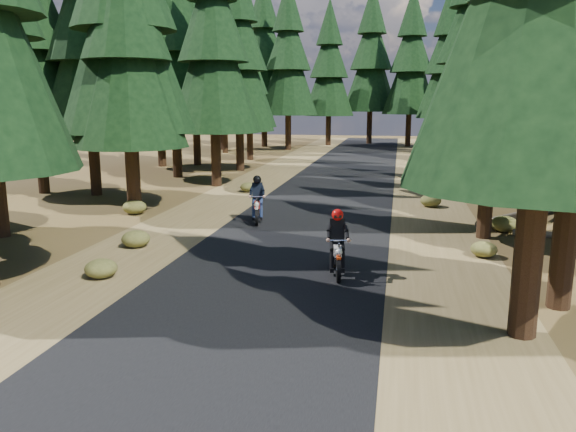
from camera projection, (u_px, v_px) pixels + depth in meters
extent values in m
plane|color=#48331A|center=(278.00, 265.00, 15.55)|extent=(120.00, 120.00, 0.00)
cube|color=black|center=(307.00, 226.00, 20.35)|extent=(6.00, 100.00, 0.01)
cube|color=brown|center=(187.00, 221.00, 21.23)|extent=(3.20, 100.00, 0.01)
cube|color=brown|center=(437.00, 232.00, 19.48)|extent=(3.20, 100.00, 0.01)
cylinder|color=black|center=(534.00, 187.00, 10.33)|extent=(0.53, 0.53, 5.85)
cylinder|color=black|center=(569.00, 193.00, 11.89)|extent=(0.50, 0.50, 5.11)
cylinder|color=black|center=(132.00, 147.00, 22.32)|extent=(0.51, 0.51, 5.34)
cone|color=black|center=(127.00, 60.00, 21.65)|extent=(4.54, 4.54, 6.68)
cylinder|color=black|center=(488.00, 170.00, 18.25)|extent=(0.48, 0.48, 4.52)
cone|color=black|center=(494.00, 81.00, 17.68)|extent=(3.84, 3.84, 5.65)
cone|color=black|center=(499.00, 13.00, 17.27)|extent=(2.94, 2.94, 4.07)
cylinder|color=black|center=(130.00, 132.00, 23.06)|extent=(0.56, 0.56, 6.43)
cone|color=black|center=(124.00, 30.00, 22.25)|extent=(5.46, 5.46, 8.03)
cylinder|color=black|center=(541.00, 144.00, 20.49)|extent=(0.53, 0.53, 5.84)
cone|color=black|center=(551.00, 40.00, 19.76)|extent=(4.96, 4.96, 7.30)
cylinder|color=black|center=(93.00, 137.00, 26.65)|extent=(0.52, 0.52, 5.56)
cone|color=black|center=(88.00, 62.00, 25.95)|extent=(4.73, 4.73, 6.95)
cone|color=black|center=(84.00, 5.00, 25.44)|extent=(3.62, 3.62, 5.01)
cylinder|color=black|center=(215.00, 132.00, 29.53)|extent=(0.53, 0.53, 5.72)
cone|color=black|center=(214.00, 62.00, 28.81)|extent=(4.86, 4.86, 7.15)
cone|color=black|center=(212.00, 9.00, 28.29)|extent=(3.72, 3.72, 5.15)
cylinder|color=black|center=(478.00, 147.00, 27.29)|extent=(0.48, 0.48, 4.51)
cone|color=black|center=(483.00, 88.00, 26.72)|extent=(3.83, 3.83, 5.64)
cone|color=black|center=(486.00, 44.00, 26.31)|extent=(2.93, 2.93, 4.06)
cylinder|color=black|center=(176.00, 123.00, 32.95)|extent=(0.55, 0.55, 6.37)
cone|color=black|center=(173.00, 53.00, 32.15)|extent=(5.41, 5.41, 7.96)
cone|color=black|center=(171.00, 0.00, 31.57)|extent=(4.14, 4.14, 5.73)
cylinder|color=black|center=(543.00, 125.00, 29.06)|extent=(0.56, 0.56, 6.47)
cone|color=black|center=(551.00, 44.00, 28.24)|extent=(5.50, 5.50, 8.09)
cylinder|color=black|center=(240.00, 127.00, 36.26)|extent=(0.53, 0.53, 5.64)
cone|color=black|center=(239.00, 71.00, 35.55)|extent=(4.79, 4.79, 7.05)
cone|color=black|center=(238.00, 29.00, 35.03)|extent=(3.67, 3.67, 5.08)
cylinder|color=black|center=(465.00, 128.00, 32.61)|extent=(0.53, 0.53, 5.83)
cone|color=black|center=(470.00, 64.00, 31.88)|extent=(4.95, 4.95, 7.29)
cone|color=black|center=(473.00, 15.00, 31.35)|extent=(3.79, 3.79, 5.25)
cylinder|color=black|center=(196.00, 126.00, 39.38)|extent=(0.52, 0.52, 5.45)
cone|color=black|center=(195.00, 76.00, 38.69)|extent=(4.63, 4.63, 6.81)
cone|color=black|center=(194.00, 39.00, 38.20)|extent=(3.54, 3.54, 4.90)
cone|color=black|center=(192.00, 1.00, 37.70)|extent=(2.45, 2.45, 4.09)
cylinder|color=black|center=(531.00, 135.00, 36.10)|extent=(0.48, 0.48, 4.61)
cone|color=black|center=(535.00, 89.00, 35.52)|extent=(3.92, 3.92, 5.77)
cone|color=black|center=(538.00, 55.00, 35.10)|extent=(3.00, 3.00, 4.15)
cone|color=black|center=(541.00, 21.00, 34.68)|extent=(2.08, 2.08, 3.46)
cylinder|color=black|center=(250.00, 131.00, 43.03)|extent=(0.48, 0.48, 4.42)
cone|color=black|center=(249.00, 94.00, 42.47)|extent=(3.76, 3.76, 5.52)
cone|color=black|center=(249.00, 67.00, 42.07)|extent=(2.87, 2.87, 3.98)
cone|color=black|center=(249.00, 39.00, 41.67)|extent=(1.99, 1.99, 3.31)
cylinder|color=black|center=(472.00, 123.00, 40.69)|extent=(0.53, 0.53, 5.76)
cone|color=black|center=(476.00, 72.00, 39.96)|extent=(4.90, 4.90, 7.21)
cone|color=black|center=(478.00, 34.00, 39.44)|extent=(3.75, 3.75, 5.19)
cylinder|color=black|center=(225.00, 125.00, 48.80)|extent=(0.49, 0.49, 4.75)
cone|color=black|center=(224.00, 91.00, 48.20)|extent=(4.04, 4.04, 5.93)
cone|color=black|center=(223.00, 65.00, 47.77)|extent=(3.09, 3.09, 4.27)
cone|color=black|center=(223.00, 39.00, 47.34)|extent=(2.14, 2.14, 3.56)
cylinder|color=black|center=(530.00, 123.00, 43.34)|extent=(0.53, 0.53, 5.66)
cone|color=black|center=(534.00, 75.00, 42.63)|extent=(4.81, 4.81, 7.07)
cone|color=black|center=(537.00, 41.00, 42.11)|extent=(3.68, 3.68, 5.09)
cone|color=black|center=(540.00, 5.00, 41.60)|extent=(2.55, 2.55, 4.24)
cylinder|color=black|center=(39.00, 132.00, 27.21)|extent=(0.54, 0.54, 6.00)
cone|color=black|center=(32.00, 52.00, 26.46)|extent=(5.10, 5.10, 7.50)
cylinder|color=black|center=(160.00, 120.00, 38.51)|extent=(0.56, 0.56, 6.40)
cone|color=black|center=(158.00, 60.00, 37.71)|extent=(5.44, 5.44, 8.00)
cone|color=black|center=(156.00, 15.00, 37.13)|extent=(4.16, 4.16, 5.76)
cylinder|color=black|center=(550.00, 123.00, 37.46)|extent=(0.54, 0.54, 6.00)
cone|color=black|center=(555.00, 65.00, 36.70)|extent=(5.10, 5.10, 7.50)
cone|color=black|center=(559.00, 22.00, 36.16)|extent=(3.90, 3.90, 5.40)
cylinder|color=black|center=(288.00, 115.00, 51.79)|extent=(0.56, 0.56, 6.40)
cone|color=black|center=(288.00, 70.00, 50.98)|extent=(5.44, 5.44, 8.00)
cone|color=black|center=(288.00, 37.00, 50.40)|extent=(4.16, 4.16, 5.76)
cone|color=black|center=(288.00, 3.00, 49.82)|extent=(2.88, 2.88, 4.80)
cylinder|color=black|center=(445.00, 118.00, 49.17)|extent=(0.54, 0.54, 6.00)
cone|color=black|center=(447.00, 74.00, 48.41)|extent=(5.10, 5.10, 7.50)
cone|color=black|center=(449.00, 41.00, 47.87)|extent=(3.90, 3.90, 5.40)
cone|color=black|center=(451.00, 8.00, 47.32)|extent=(2.70, 2.70, 4.50)
cylinder|color=black|center=(264.00, 112.00, 55.20)|extent=(0.57, 0.57, 6.80)
cone|color=black|center=(264.00, 67.00, 54.34)|extent=(5.78, 5.78, 8.50)
cone|color=black|center=(264.00, 34.00, 53.73)|extent=(4.42, 4.42, 6.12)
cone|color=black|center=(263.00, 1.00, 53.11)|extent=(3.06, 3.06, 5.10)
cylinder|color=black|center=(476.00, 115.00, 51.44)|extent=(0.56, 0.56, 6.40)
cone|color=black|center=(479.00, 70.00, 50.63)|extent=(5.44, 5.44, 8.00)
cone|color=black|center=(481.00, 37.00, 50.05)|extent=(4.16, 4.16, 5.76)
cone|color=black|center=(484.00, 3.00, 49.47)|extent=(2.88, 2.88, 4.80)
cylinder|color=black|center=(328.00, 116.00, 57.02)|extent=(0.54, 0.54, 6.00)
cone|color=black|center=(329.00, 78.00, 56.27)|extent=(5.10, 5.10, 7.50)
cone|color=black|center=(329.00, 50.00, 55.72)|extent=(3.90, 3.90, 5.40)
cone|color=black|center=(330.00, 21.00, 55.18)|extent=(2.70, 2.70, 4.50)
cylinder|color=black|center=(409.00, 114.00, 55.46)|extent=(0.56, 0.56, 6.40)
cone|color=black|center=(411.00, 72.00, 54.66)|extent=(5.44, 5.44, 8.00)
cone|color=black|center=(412.00, 42.00, 54.08)|extent=(4.16, 4.16, 5.76)
cone|color=black|center=(413.00, 10.00, 53.50)|extent=(2.88, 2.88, 4.80)
cylinder|color=black|center=(370.00, 111.00, 59.07)|extent=(0.57, 0.57, 6.80)
cone|color=black|center=(371.00, 70.00, 58.21)|extent=(5.78, 5.78, 8.50)
cone|color=black|center=(372.00, 39.00, 57.59)|extent=(4.42, 4.42, 6.12)
cone|color=black|center=(373.00, 8.00, 56.98)|extent=(3.06, 3.06, 5.10)
cylinder|color=black|center=(223.00, 119.00, 52.05)|extent=(0.52, 0.52, 5.60)
cone|color=black|center=(222.00, 80.00, 51.34)|extent=(4.76, 4.76, 7.00)
cone|color=black|center=(221.00, 52.00, 50.83)|extent=(3.64, 3.64, 5.04)
cone|color=black|center=(221.00, 23.00, 50.33)|extent=(2.52, 2.52, 4.20)
cylinder|color=black|center=(519.00, 119.00, 47.07)|extent=(0.54, 0.54, 6.00)
cone|color=black|center=(523.00, 73.00, 46.31)|extent=(5.10, 5.10, 7.50)
cone|color=black|center=(526.00, 39.00, 45.77)|extent=(3.90, 3.90, 5.40)
cone|color=black|center=(529.00, 4.00, 45.22)|extent=(2.70, 2.70, 4.50)
cylinder|color=#4C4233|center=(525.00, 214.00, 21.79)|extent=(4.29, 4.91, 0.32)
cylinder|color=#4C4233|center=(574.00, 236.00, 18.38)|extent=(3.77, 0.73, 0.24)
ellipsoid|color=#474C1E|center=(134.00, 207.00, 22.58)|extent=(0.94, 0.94, 0.56)
ellipsoid|color=#474C1E|center=(484.00, 249.00, 16.37)|extent=(0.76, 0.76, 0.46)
ellipsoid|color=#474C1E|center=(445.00, 174.00, 33.42)|extent=(0.65, 0.65, 0.39)
ellipsoid|color=#474C1E|center=(505.00, 224.00, 19.51)|extent=(0.92, 0.92, 0.55)
ellipsoid|color=#474C1E|center=(136.00, 239.00, 17.47)|extent=(0.87, 0.87, 0.52)
ellipsoid|color=#474C1E|center=(248.00, 187.00, 28.07)|extent=(0.80, 0.80, 0.48)
ellipsoid|color=#474C1E|center=(101.00, 268.00, 14.43)|extent=(0.83, 0.83, 0.50)
ellipsoid|color=#474C1E|center=(499.00, 188.00, 27.37)|extent=(0.96, 0.96, 0.57)
ellipsoid|color=#474C1E|center=(431.00, 201.00, 24.12)|extent=(0.89, 0.89, 0.54)
cube|color=black|center=(338.00, 232.00, 14.49)|extent=(0.42, 0.30, 0.56)
sphere|color=red|center=(338.00, 216.00, 14.41)|extent=(0.36, 0.36, 0.31)
cube|color=black|center=(257.00, 191.00, 20.86)|extent=(0.43, 0.32, 0.56)
sphere|color=black|center=(257.00, 180.00, 20.78)|extent=(0.37, 0.37, 0.31)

